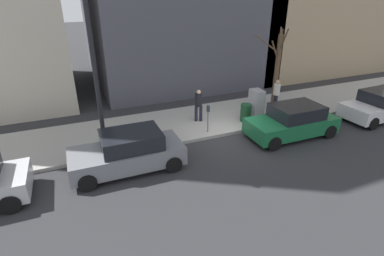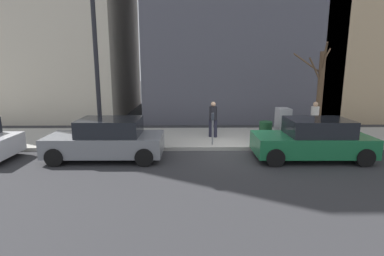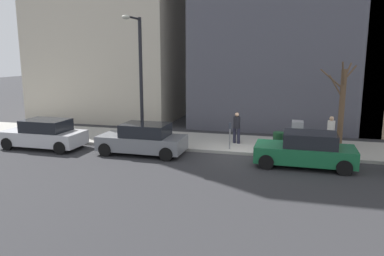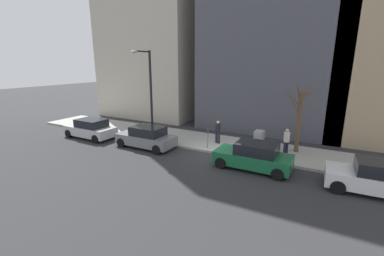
{
  "view_description": "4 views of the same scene",
  "coord_description": "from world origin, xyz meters",
  "views": [
    {
      "loc": [
        -11.02,
        6.52,
        6.31
      ],
      "look_at": [
        -0.14,
        1.9,
        0.81
      ],
      "focal_mm": 28.0,
      "sensor_mm": 36.0,
      "label": 1
    },
    {
      "loc": [
        -11.82,
        1.9,
        3.39
      ],
      "look_at": [
        0.15,
        1.72,
        0.93
      ],
      "focal_mm": 28.0,
      "sensor_mm": 36.0,
      "label": 2
    },
    {
      "loc": [
        -17.59,
        -2.02,
        4.77
      ],
      "look_at": [
        0.71,
        2.87,
        1.08
      ],
      "focal_mm": 35.0,
      "sensor_mm": 36.0,
      "label": 3
    },
    {
      "loc": [
        -14.62,
        -6.16,
        5.77
      ],
      "look_at": [
        1.42,
        2.59,
        1.14
      ],
      "focal_mm": 24.0,
      "sensor_mm": 36.0,
      "label": 4
    }
  ],
  "objects": [
    {
      "name": "parking_meter",
      "position": [
        0.45,
        0.85,
        0.98
      ],
      "size": [
        0.14,
        0.1,
        1.35
      ],
      "color": "slate",
      "rests_on": "sidewalk"
    },
    {
      "name": "trash_bin",
      "position": [
        0.9,
        -1.51,
        0.6
      ],
      "size": [
        0.56,
        0.56,
        0.9
      ],
      "primitive_type": "cylinder",
      "color": "#14381E",
      "rests_on": "sidewalk"
    },
    {
      "name": "bare_tree",
      "position": [
        2.62,
        -4.5,
        2.31
      ],
      "size": [
        1.82,
        1.75,
        4.33
      ],
      "color": "brown",
      "rests_on": "sidewalk"
    },
    {
      "name": "utility_box",
      "position": [
        1.3,
        -2.38,
        0.85
      ],
      "size": [
        0.83,
        0.61,
        1.43
      ],
      "color": "#A8A399",
      "rests_on": "sidewalk"
    },
    {
      "name": "pedestrian_near_meter",
      "position": [
        1.75,
        -3.99,
        1.09
      ],
      "size": [
        0.37,
        0.36,
        1.66
      ],
      "rotation": [
        0.0,
        0.0,
        5.81
      ],
      "color": "#1E1E2D",
      "rests_on": "sidewalk"
    },
    {
      "name": "parked_car_grey",
      "position": [
        -1.02,
        4.89,
        0.74
      ],
      "size": [
        1.96,
        4.22,
        1.52
      ],
      "rotation": [
        0.0,
        0.0,
        -0.01
      ],
      "color": "slate",
      "rests_on": "ground"
    },
    {
      "name": "parked_car_silver",
      "position": [
        -1.23,
        10.29,
        0.74
      ],
      "size": [
        1.96,
        4.22,
        1.52
      ],
      "rotation": [
        0.0,
        0.0,
        -0.01
      ],
      "color": "#B7B7BC",
      "rests_on": "ground"
    },
    {
      "name": "sidewalk",
      "position": [
        2.0,
        0.0,
        0.07
      ],
      "size": [
        4.0,
        36.0,
        0.15
      ],
      "primitive_type": "cube",
      "color": "#9E9B93",
      "rests_on": "ground"
    },
    {
      "name": "streetlamp",
      "position": [
        0.28,
        5.56,
        4.02
      ],
      "size": [
        1.97,
        0.32,
        6.5
      ],
      "color": "black",
      "rests_on": "sidewalk"
    },
    {
      "name": "office_block_center",
      "position": [
        11.35,
        -1.3,
        8.0
      ],
      "size": [
        11.7,
        11.7,
        16.0
      ],
      "primitive_type": "cube",
      "color": "#4C4C56",
      "rests_on": "ground"
    },
    {
      "name": "parked_car_green",
      "position": [
        -1.16,
        -2.73,
        0.74
      ],
      "size": [
        1.97,
        4.22,
        1.52
      ],
      "rotation": [
        0.0,
        0.0,
        -0.01
      ],
      "color": "#196038",
      "rests_on": "ground"
    },
    {
      "name": "ground_plane",
      "position": [
        0.0,
        0.0,
        0.0
      ],
      "size": [
        120.0,
        120.0,
        0.0
      ],
      "primitive_type": "plane",
      "color": "#2B2B2D"
    },
    {
      "name": "pedestrian_midblock",
      "position": [
        1.83,
        0.71,
        1.09
      ],
      "size": [
        0.36,
        0.38,
        1.66
      ],
      "rotation": [
        0.0,
        0.0,
        1.21
      ],
      "color": "#1E1E2D",
      "rests_on": "sidewalk"
    },
    {
      "name": "parked_car_white",
      "position": [
        -1.25,
        -8.46,
        0.74
      ],
      "size": [
        2.06,
        4.27,
        1.52
      ],
      "rotation": [
        0.0,
        0.0,
        0.04
      ],
      "color": "white",
      "rests_on": "ground"
    }
  ]
}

